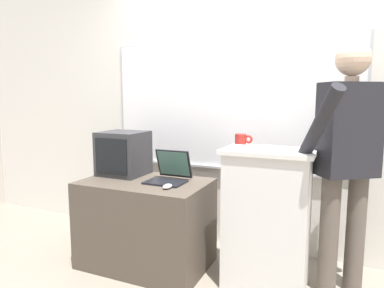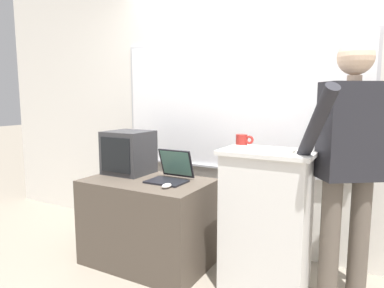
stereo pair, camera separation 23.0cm
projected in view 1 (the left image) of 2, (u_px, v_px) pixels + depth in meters
name	position (u px, v px, depth m)	size (l,w,h in m)	color
back_wall	(246.00, 99.00, 3.10)	(6.40, 0.17, 2.74)	silver
lectern_podium	(267.00, 218.00, 2.48)	(0.63, 0.41, 1.02)	silver
side_desk	(146.00, 223.00, 2.82)	(1.02, 0.64, 0.71)	#4C4238
person_presenter	(347.00, 152.00, 2.33)	(0.56, 0.71, 1.75)	brown
laptop	(170.00, 172.00, 2.76)	(0.30, 0.31, 0.25)	black
wireless_keyboard	(263.00, 149.00, 2.38)	(0.44, 0.13, 0.02)	beige
computer_mouse_by_laptop	(167.00, 186.00, 2.53)	(0.06, 0.10, 0.03)	silver
computer_mouse_by_keyboard	(308.00, 150.00, 2.26)	(0.06, 0.10, 0.03)	#BCBCC1
crt_monitor	(123.00, 153.00, 2.97)	(0.38, 0.36, 0.38)	#333335
coffee_mug	(241.00, 139.00, 2.62)	(0.14, 0.09, 0.09)	maroon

